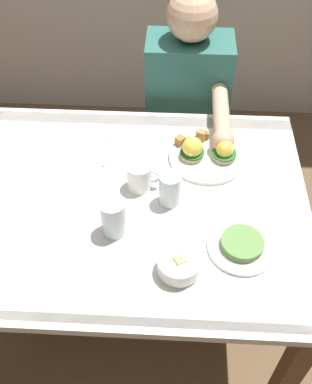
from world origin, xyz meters
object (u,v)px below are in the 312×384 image
at_px(fork, 108,149).
at_px(water_glass_extra, 170,191).
at_px(fruit_bowl, 179,264).
at_px(diner_person, 187,108).
at_px(eggs_benedict_plate, 207,152).
at_px(coffee_mug, 140,176).
at_px(dining_table, 123,220).
at_px(side_plate, 242,245).
at_px(water_glass_near, 114,219).

xyz_separation_m(fork, water_glass_extra, (0.23, -0.23, 0.05)).
height_order(fruit_bowl, fork, fruit_bowl).
relative_size(fork, diner_person, 0.14).
distance_m(eggs_benedict_plate, coffee_mug, 0.27).
bearing_deg(dining_table, fruit_bowl, -53.64).
xyz_separation_m(eggs_benedict_plate, side_plate, (0.09, -0.38, -0.01)).
relative_size(coffee_mug, side_plate, 0.56).
relative_size(dining_table, water_glass_extra, 10.51).
bearing_deg(fruit_bowl, diner_person, 88.30).
bearing_deg(water_glass_near, fruit_bowl, -34.06).
distance_m(coffee_mug, diner_person, 0.58).
xyz_separation_m(eggs_benedict_plate, fruit_bowl, (-0.09, -0.46, 0.00)).
bearing_deg(dining_table, water_glass_extra, -0.60).
xyz_separation_m(dining_table, water_glass_near, (-0.01, -0.13, 0.16)).
bearing_deg(diner_person, side_plate, -78.58).
xyz_separation_m(fruit_bowl, diner_person, (0.03, 0.86, -0.12)).
xyz_separation_m(water_glass_near, side_plate, (0.38, -0.05, -0.04)).
bearing_deg(coffee_mug, fruit_bowl, -67.38).
bearing_deg(side_plate, coffee_mug, 143.73).
height_order(water_glass_near, water_glass_extra, water_glass_near).
bearing_deg(fruit_bowl, water_glass_near, 145.94).
relative_size(dining_table, diner_person, 1.05).
height_order(coffee_mug, side_plate, coffee_mug).
bearing_deg(eggs_benedict_plate, fork, 175.91).
bearing_deg(diner_person, coffee_mug, -106.10).
xyz_separation_m(coffee_mug, fork, (-0.13, 0.17, -0.05)).
distance_m(fruit_bowl, water_glass_extra, 0.26).
bearing_deg(fork, coffee_mug, -53.46).
height_order(fruit_bowl, diner_person, diner_person).
bearing_deg(water_glass_extra, water_glass_near, -142.31).
xyz_separation_m(fruit_bowl, water_glass_near, (-0.19, 0.13, 0.02)).
bearing_deg(water_glass_extra, dining_table, 179.40).
bearing_deg(fruit_bowl, water_glass_extra, 97.57).
relative_size(eggs_benedict_plate, diner_person, 0.24).
distance_m(coffee_mug, water_glass_near, 0.19).
bearing_deg(fork, side_plate, -42.40).
bearing_deg(diner_person, water_glass_near, -106.83).
height_order(dining_table, water_glass_extra, water_glass_extra).
bearing_deg(eggs_benedict_plate, water_glass_near, -130.36).
bearing_deg(diner_person, fork, -127.65).
xyz_separation_m(fruit_bowl, fork, (-0.26, 0.49, -0.03)).
relative_size(fruit_bowl, fork, 0.77).
distance_m(fruit_bowl, side_plate, 0.20).
bearing_deg(water_glass_extra, eggs_benedict_plate, 59.67).
bearing_deg(eggs_benedict_plate, side_plate, -76.08).
xyz_separation_m(eggs_benedict_plate, fork, (-0.35, 0.02, -0.02)).
relative_size(coffee_mug, water_glass_extra, 0.98).
relative_size(dining_table, fork, 7.70).
bearing_deg(fruit_bowl, eggs_benedict_plate, 79.27).
xyz_separation_m(dining_table, water_glass_extra, (0.16, -0.00, 0.16)).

